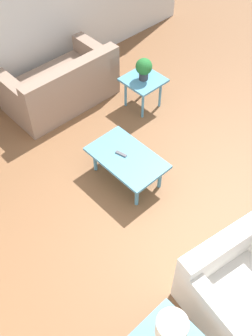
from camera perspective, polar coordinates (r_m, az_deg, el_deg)
name	(u,v)px	position (r m, az deg, el deg)	size (l,w,h in m)	color
ground_plane	(158,189)	(5.25, 4.67, -3.08)	(14.00, 14.00, 0.00)	brown
wall_right	(11,10)	(6.34, -16.37, 21.14)	(0.12, 7.20, 2.70)	silver
sofa	(62,86)	(6.39, -9.30, 11.66)	(0.95, 1.71, 0.85)	gray
armchair	(234,285)	(4.33, 15.46, -16.08)	(1.02, 1.12, 0.79)	silver
coffee_table	(127,159)	(5.08, 0.12, 1.28)	(1.02, 0.63, 0.42)	teal
side_table_plant	(143,83)	(6.17, 2.52, 12.23)	(0.57, 0.57, 0.52)	teal
potted_plant	(144,68)	(6.01, 2.61, 14.33)	(0.25, 0.25, 0.35)	#333338
table_lamp	(171,330)	(3.49, 6.56, -22.27)	(0.27, 0.27, 0.47)	#333333
remote_control	(121,154)	(5.07, -0.71, 2.06)	(0.16, 0.08, 0.02)	#4C4C51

